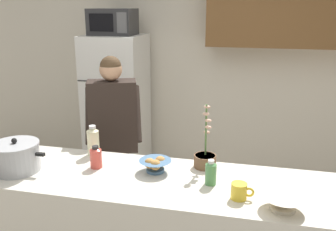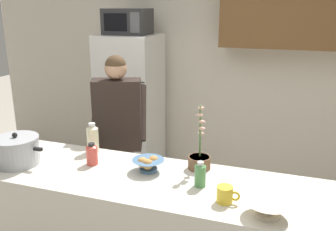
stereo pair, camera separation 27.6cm
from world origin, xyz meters
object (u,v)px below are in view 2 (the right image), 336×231
(refrigerator, at_px, (131,106))
(bread_bowl, at_px, (148,164))
(bottle_near_edge, at_px, (93,138))
(microwave, at_px, (128,22))
(coffee_mug, at_px, (225,194))
(bottle_far_corner, at_px, (200,174))
(bottle_mid_counter, at_px, (92,154))
(potted_orchid, at_px, (199,159))
(cooking_pot, at_px, (17,151))
(empty_bowl, at_px, (268,208))
(person_near_pot, at_px, (118,125))

(refrigerator, relative_size, bread_bowl, 7.75)
(bottle_near_edge, bearing_deg, microwave, 104.95)
(coffee_mug, xyz_separation_m, bottle_near_edge, (-1.06, 0.41, 0.06))
(refrigerator, distance_m, microwave, 0.97)
(bottle_near_edge, bearing_deg, bottle_far_corner, -16.53)
(bottle_mid_counter, relative_size, bottle_far_corner, 0.97)
(bottle_mid_counter, xyz_separation_m, potted_orchid, (0.71, 0.17, -0.01))
(cooking_pot, height_order, bottle_near_edge, cooking_pot)
(cooking_pot, relative_size, bread_bowl, 1.96)
(coffee_mug, xyz_separation_m, bottle_mid_counter, (-0.96, 0.21, 0.03))
(empty_bowl, relative_size, potted_orchid, 0.55)
(coffee_mug, bearing_deg, bread_bowl, 157.27)
(bottle_far_corner, bearing_deg, bottle_near_edge, 163.47)
(coffee_mug, bearing_deg, potted_orchid, 122.77)
(empty_bowl, bearing_deg, bottle_near_edge, 160.17)
(microwave, height_order, coffee_mug, microwave)
(cooking_pot, distance_m, bottle_far_corner, 1.27)
(microwave, relative_size, bottle_near_edge, 2.14)
(cooking_pot, bearing_deg, empty_bowl, -3.77)
(bottle_far_corner, bearing_deg, coffee_mug, -38.64)
(person_near_pot, relative_size, cooking_pot, 3.78)
(coffee_mug, bearing_deg, bottle_far_corner, 141.36)
(bread_bowl, bearing_deg, refrigerator, 117.84)
(bread_bowl, xyz_separation_m, bottle_near_edge, (-0.51, 0.17, 0.06))
(bottle_far_corner, bearing_deg, empty_bowl, -26.46)
(bread_bowl, bearing_deg, empty_bowl, -20.48)
(empty_bowl, distance_m, bottle_mid_counter, 1.22)
(cooking_pot, distance_m, bottle_mid_counter, 0.52)
(person_near_pot, height_order, coffee_mug, person_near_pot)
(empty_bowl, xyz_separation_m, bottle_far_corner, (-0.41, 0.21, 0.03))
(refrigerator, relative_size, person_near_pot, 1.05)
(microwave, distance_m, coffee_mug, 2.60)
(bread_bowl, distance_m, empty_bowl, 0.84)
(bottle_far_corner, xyz_separation_m, potted_orchid, (-0.07, 0.24, -0.01))
(coffee_mug, bearing_deg, bottle_near_edge, 159.13)
(microwave, height_order, bottle_mid_counter, microwave)
(cooking_pot, xyz_separation_m, potted_orchid, (1.21, 0.33, -0.03))
(cooking_pot, height_order, bread_bowl, cooking_pot)
(microwave, relative_size, bottle_mid_counter, 3.11)
(coffee_mug, distance_m, potted_orchid, 0.45)
(bread_bowl, height_order, potted_orchid, potted_orchid)
(refrigerator, height_order, cooking_pot, refrigerator)
(refrigerator, bearing_deg, bottle_near_edge, -75.25)
(coffee_mug, relative_size, bottle_mid_counter, 0.85)
(bottle_far_corner, bearing_deg, microwave, 125.52)
(empty_bowl, bearing_deg, bottle_mid_counter, 167.21)
(refrigerator, height_order, bottle_far_corner, refrigerator)
(person_near_pot, xyz_separation_m, empty_bowl, (1.33, -0.95, -0.01))
(cooking_pot, distance_m, empty_bowl, 1.69)
(refrigerator, height_order, bread_bowl, refrigerator)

